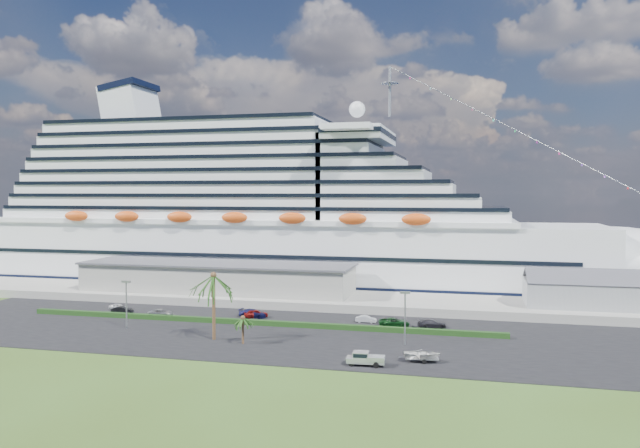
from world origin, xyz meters
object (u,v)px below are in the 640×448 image
(parked_car_3, at_px, (253,313))
(cruise_ship, at_px, (266,220))
(pickup_truck, at_px, (365,358))
(boat_trailer, at_px, (422,354))

(parked_car_3, bearing_deg, cruise_ship, 20.51)
(parked_car_3, relative_size, pickup_truck, 1.01)
(pickup_truck, height_order, boat_trailer, pickup_truck)
(parked_car_3, height_order, pickup_truck, pickup_truck)
(cruise_ship, distance_m, pickup_truck, 80.06)
(cruise_ship, height_order, parked_car_3, cruise_ship)
(pickup_truck, relative_size, boat_trailer, 0.90)
(cruise_ship, xyz_separation_m, boat_trailer, (44.90, -65.46, -15.48))
(cruise_ship, height_order, pickup_truck, cruise_ship)
(parked_car_3, bearing_deg, pickup_truck, -131.09)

